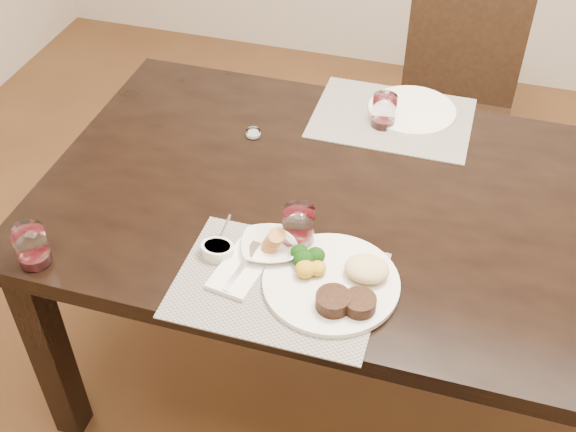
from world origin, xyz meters
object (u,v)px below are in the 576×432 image
(chair_far, at_px, (454,100))
(dinner_plate, at_px, (337,282))
(far_plate, at_px, (412,110))
(wine_glass_near, at_px, (298,229))
(cracker_bowl, at_px, (270,247))
(steak_knife, at_px, (338,291))

(chair_far, xyz_separation_m, dinner_plate, (-0.15, -1.25, 0.27))
(chair_far, xyz_separation_m, far_plate, (-0.10, -0.50, 0.26))
(chair_far, xyz_separation_m, wine_glass_near, (-0.27, -1.14, 0.30))
(cracker_bowl, bearing_deg, wine_glass_near, 39.49)
(dinner_plate, xyz_separation_m, steak_knife, (0.01, -0.01, -0.01))
(chair_far, height_order, steak_knife, chair_far)
(steak_knife, height_order, far_plate, same)
(dinner_plate, xyz_separation_m, wine_glass_near, (-0.12, 0.11, 0.03))
(chair_far, relative_size, far_plate, 3.46)
(steak_knife, relative_size, wine_glass_near, 2.09)
(steak_knife, bearing_deg, far_plate, 85.14)
(cracker_bowl, height_order, wine_glass_near, wine_glass_near)
(steak_knife, bearing_deg, cracker_bowl, 155.31)
(steak_knife, bearing_deg, dinner_plate, 108.53)
(chair_far, distance_m, cracker_bowl, 1.26)
(wine_glass_near, bearing_deg, chair_far, 76.57)
(chair_far, distance_m, steak_knife, 1.30)
(dinner_plate, height_order, wine_glass_near, wine_glass_near)
(cracker_bowl, bearing_deg, dinner_plate, -19.49)
(cracker_bowl, height_order, far_plate, cracker_bowl)
(dinner_plate, distance_m, cracker_bowl, 0.19)
(steak_knife, height_order, cracker_bowl, cracker_bowl)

